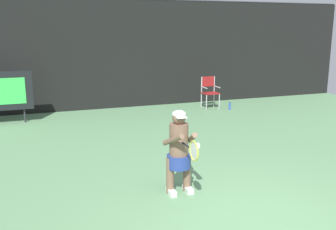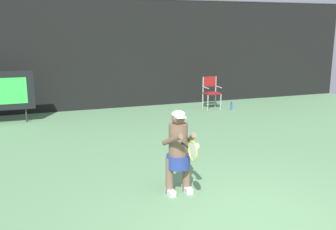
{
  "view_description": "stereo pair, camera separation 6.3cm",
  "coord_description": "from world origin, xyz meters",
  "px_view_note": "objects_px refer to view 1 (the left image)",
  "views": [
    {
      "loc": [
        -2.84,
        -4.35,
        2.68
      ],
      "look_at": [
        -0.37,
        2.42,
        1.05
      ],
      "focal_mm": 41.05,
      "sensor_mm": 36.0,
      "label": 1
    },
    {
      "loc": [
        -2.78,
        -4.37,
        2.68
      ],
      "look_at": [
        -0.37,
        2.42,
        1.05
      ],
      "focal_mm": 41.05,
      "sensor_mm": 36.0,
      "label": 2
    }
  ],
  "objects_px": {
    "tennis_player": "(179,150)",
    "umpire_chair": "(210,90)",
    "water_bottle": "(230,106)",
    "tennis_racket": "(193,150)"
  },
  "relations": [
    {
      "from": "umpire_chair",
      "to": "tennis_player",
      "type": "xyz_separation_m",
      "value": [
        -3.52,
        -6.06,
        0.13
      ]
    },
    {
      "from": "tennis_player",
      "to": "umpire_chair",
      "type": "bearing_deg",
      "value": 59.86
    },
    {
      "from": "water_bottle",
      "to": "tennis_player",
      "type": "xyz_separation_m",
      "value": [
        -4.05,
        -5.59,
        0.62
      ]
    },
    {
      "from": "tennis_racket",
      "to": "tennis_player",
      "type": "bearing_deg",
      "value": 83.29
    },
    {
      "from": "umpire_chair",
      "to": "tennis_player",
      "type": "height_order",
      "value": "tennis_player"
    },
    {
      "from": "umpire_chair",
      "to": "tennis_player",
      "type": "relative_size",
      "value": 0.77
    },
    {
      "from": "umpire_chair",
      "to": "tennis_player",
      "type": "distance_m",
      "value": 7.01
    },
    {
      "from": "umpire_chair",
      "to": "tennis_racket",
      "type": "xyz_separation_m",
      "value": [
        -3.52,
        -6.64,
        0.29
      ]
    },
    {
      "from": "tennis_player",
      "to": "tennis_racket",
      "type": "distance_m",
      "value": 0.6
    },
    {
      "from": "water_bottle",
      "to": "tennis_racket",
      "type": "xyz_separation_m",
      "value": [
        -4.06,
        -6.17,
        0.79
      ]
    }
  ]
}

